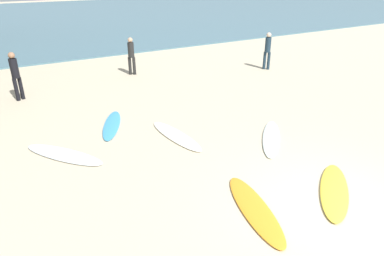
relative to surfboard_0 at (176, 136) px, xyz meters
name	(u,v)px	position (x,y,z in m)	size (l,w,h in m)	color
ground_plane	(339,209)	(1.27, -4.67, -0.03)	(120.00, 120.00, 0.00)	beige
ocean_water	(43,18)	(1.27, 30.96, 0.01)	(120.00, 40.00, 0.08)	slate
surfboard_0	(176,136)	(0.00, 0.00, 0.00)	(0.55, 2.41, 0.07)	white
surfboard_1	(255,209)	(-0.23, -3.80, 0.00)	(0.59, 2.37, 0.07)	orange
surfboard_2	(334,190)	(1.69, -4.21, 0.01)	(0.59, 2.31, 0.08)	yellow
surfboard_3	(271,138)	(2.30, -1.54, 0.00)	(0.49, 2.46, 0.07)	white
surfboard_4	(64,154)	(-3.08, 0.50, 0.01)	(0.60, 2.49, 0.08)	silver
surfboard_5	(112,125)	(-1.37, 1.71, 0.00)	(0.49, 2.26, 0.07)	#429ED8
beachgoer_near	(131,54)	(1.38, 6.87, 0.91)	(0.39, 0.39, 1.70)	black
beachgoer_mid	(268,49)	(7.39, 4.39, 0.96)	(0.39, 0.39, 1.77)	#1E3342
beachgoer_far	(15,74)	(-3.54, 5.77, 0.97)	(0.38, 0.38, 1.79)	black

